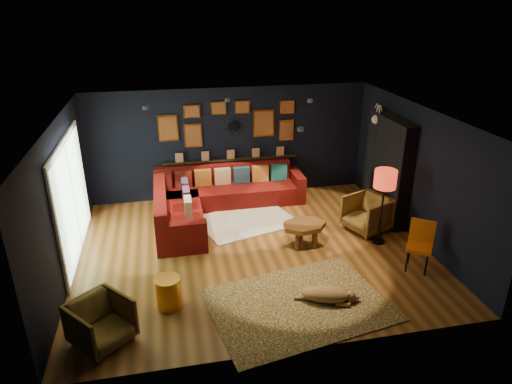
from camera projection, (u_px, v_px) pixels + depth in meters
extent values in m
plane|color=#955A2B|center=(253.00, 250.00, 8.72)|extent=(6.50, 6.50, 0.00)
plane|color=black|center=(230.00, 143.00, 10.68)|extent=(6.50, 0.00, 6.50)
plane|color=black|center=(296.00, 270.00, 5.74)|extent=(6.50, 0.00, 6.50)
plane|color=black|center=(62.00, 203.00, 7.61)|extent=(0.00, 5.50, 5.50)
plane|color=black|center=(418.00, 174.00, 8.81)|extent=(0.00, 5.50, 5.50)
plane|color=silver|center=(253.00, 116.00, 7.70)|extent=(6.50, 6.50, 0.00)
cube|color=maroon|center=(226.00, 195.00, 10.63)|extent=(3.20, 0.95, 0.42)
cube|color=maroon|center=(223.00, 173.00, 10.78)|extent=(3.20, 0.24, 0.46)
cube|color=maroon|center=(296.00, 185.00, 10.90)|extent=(0.22, 0.95, 0.64)
cube|color=maroon|center=(180.00, 220.00, 9.43)|extent=(0.95, 2.20, 0.42)
cube|color=maroon|center=(160.00, 203.00, 9.20)|extent=(0.24, 2.20, 0.46)
cube|color=maroon|center=(182.00, 238.00, 8.48)|extent=(0.95, 0.22, 0.64)
cube|color=maroon|center=(163.00, 181.00, 10.34)|extent=(0.38, 0.14, 0.38)
cube|color=maroon|center=(183.00, 179.00, 10.42)|extent=(0.38, 0.14, 0.38)
cube|color=#B16826|center=(203.00, 178.00, 10.51)|extent=(0.38, 0.14, 0.38)
cube|color=#DAAA83|center=(222.00, 176.00, 10.59)|extent=(0.38, 0.14, 0.38)
cube|color=navy|center=(241.00, 175.00, 10.68)|extent=(0.38, 0.14, 0.38)
cube|color=orange|center=(260.00, 173.00, 10.76)|extent=(0.38, 0.14, 0.38)
cube|color=#1C6F73|center=(279.00, 172.00, 10.84)|extent=(0.38, 0.14, 0.38)
cube|color=#2F2742|center=(185.00, 188.00, 9.93)|extent=(0.14, 0.38, 0.38)
cube|color=#512659|center=(186.00, 197.00, 9.48)|extent=(0.14, 0.38, 0.38)
cube|color=beige|center=(188.00, 207.00, 9.03)|extent=(0.14, 0.38, 0.38)
cube|color=black|center=(231.00, 159.00, 10.77)|extent=(3.20, 0.12, 0.04)
cube|color=gold|center=(168.00, 128.00, 10.22)|extent=(0.45, 0.03, 0.60)
cube|color=#975023|center=(168.00, 128.00, 10.20)|extent=(0.38, 0.01, 0.51)
cube|color=gold|center=(193.00, 135.00, 10.40)|extent=(0.40, 0.03, 0.55)
cube|color=#975023|center=(193.00, 136.00, 10.38)|extent=(0.34, 0.01, 0.47)
cube|color=gold|center=(192.00, 112.00, 10.18)|extent=(0.38, 0.03, 0.30)
cube|color=#975023|center=(192.00, 112.00, 10.17)|extent=(0.32, 0.01, 0.25)
cube|color=gold|center=(264.00, 123.00, 10.63)|extent=(0.50, 0.03, 0.65)
cube|color=#975023|center=(264.00, 123.00, 10.61)|extent=(0.42, 0.01, 0.55)
cube|color=gold|center=(286.00, 130.00, 10.81)|extent=(0.35, 0.03, 0.50)
cube|color=#975023|center=(286.00, 130.00, 10.79)|extent=(0.30, 0.01, 0.42)
cube|color=gold|center=(287.00, 107.00, 10.59)|extent=(0.35, 0.03, 0.30)
cube|color=#975023|center=(287.00, 107.00, 10.58)|extent=(0.30, 0.01, 0.25)
cube|color=gold|center=(218.00, 108.00, 10.28)|extent=(0.35, 0.03, 0.30)
cube|color=#975023|center=(219.00, 108.00, 10.26)|extent=(0.30, 0.01, 0.25)
cube|color=gold|center=(242.00, 107.00, 10.38)|extent=(0.35, 0.03, 0.30)
cube|color=#975023|center=(243.00, 107.00, 10.36)|extent=(0.30, 0.01, 0.25)
cylinder|color=silver|center=(234.00, 127.00, 10.52)|extent=(0.28, 0.03, 0.28)
cone|color=gold|center=(243.00, 126.00, 10.56)|extent=(0.03, 0.16, 0.03)
cone|color=gold|center=(243.00, 123.00, 10.52)|extent=(0.04, 0.16, 0.04)
cone|color=gold|center=(241.00, 120.00, 10.49)|extent=(0.04, 0.16, 0.04)
cone|color=gold|center=(238.00, 118.00, 10.45)|extent=(0.04, 0.16, 0.04)
cone|color=gold|center=(234.00, 117.00, 10.43)|extent=(0.03, 0.16, 0.03)
cone|color=gold|center=(230.00, 118.00, 10.42)|extent=(0.04, 0.16, 0.04)
cone|color=gold|center=(227.00, 120.00, 10.43)|extent=(0.04, 0.16, 0.04)
cone|color=gold|center=(225.00, 124.00, 10.45)|extent=(0.04, 0.16, 0.04)
cone|color=gold|center=(225.00, 127.00, 10.48)|extent=(0.03, 0.16, 0.03)
cone|color=gold|center=(225.00, 131.00, 10.51)|extent=(0.04, 0.16, 0.04)
cone|color=gold|center=(228.00, 134.00, 10.55)|extent=(0.04, 0.16, 0.04)
cone|color=gold|center=(231.00, 135.00, 10.58)|extent=(0.04, 0.16, 0.04)
cone|color=gold|center=(234.00, 136.00, 10.61)|extent=(0.03, 0.16, 0.03)
cone|color=gold|center=(238.00, 135.00, 10.61)|extent=(0.04, 0.16, 0.04)
cone|color=gold|center=(241.00, 133.00, 10.61)|extent=(0.04, 0.16, 0.04)
cone|color=gold|center=(243.00, 130.00, 10.59)|extent=(0.04, 0.16, 0.04)
cube|color=black|center=(388.00, 169.00, 9.68)|extent=(0.30, 1.60, 2.20)
cube|color=black|center=(382.00, 197.00, 9.92)|extent=(0.20, 0.80, 0.90)
cone|color=white|center=(386.00, 119.00, 9.77)|extent=(0.35, 0.28, 0.28)
sphere|color=white|center=(376.00, 119.00, 9.73)|extent=(0.20, 0.20, 0.20)
cylinder|color=white|center=(379.00, 112.00, 9.61)|extent=(0.02, 0.10, 0.28)
cylinder|color=white|center=(377.00, 111.00, 9.72)|extent=(0.02, 0.10, 0.28)
cube|color=white|center=(72.00, 199.00, 8.23)|extent=(0.04, 2.80, 2.20)
cube|color=#BDE7B1|center=(73.00, 199.00, 8.23)|extent=(0.01, 2.60, 2.00)
cube|color=white|center=(74.00, 199.00, 8.24)|extent=(0.02, 0.06, 2.00)
cylinder|color=black|center=(145.00, 108.00, 8.46)|extent=(0.10, 0.10, 0.06)
cylinder|color=black|center=(227.00, 100.00, 9.12)|extent=(0.10, 0.10, 0.06)
cylinder|color=black|center=(310.00, 101.00, 9.05)|extent=(0.10, 0.10, 0.06)
cylinder|color=black|center=(301.00, 129.00, 7.10)|extent=(0.10, 0.10, 0.06)
cube|color=silver|center=(247.00, 221.00, 9.83)|extent=(2.27, 1.90, 0.03)
cube|color=tan|center=(298.00, 304.00, 7.17)|extent=(3.03, 2.41, 0.02)
cylinder|color=#5C3115|center=(298.00, 240.00, 8.65)|extent=(0.11, 0.11, 0.35)
cylinder|color=#5C3115|center=(315.00, 239.00, 8.71)|extent=(0.11, 0.11, 0.35)
cylinder|color=#5C3115|center=(300.00, 230.00, 9.03)|extent=(0.11, 0.11, 0.35)
cylinder|color=maroon|center=(183.00, 236.00, 8.84)|extent=(0.50, 0.50, 0.33)
imported|color=gold|center=(101.00, 320.00, 6.26)|extent=(0.99, 0.98, 0.74)
imported|color=gold|center=(367.00, 212.00, 9.32)|extent=(0.98, 1.01, 0.81)
cylinder|color=gold|center=(168.00, 292.00, 7.04)|extent=(0.41, 0.41, 0.51)
cylinder|color=black|center=(407.00, 261.00, 7.95)|extent=(0.03, 0.03, 0.44)
cylinder|color=black|center=(426.00, 265.00, 7.83)|extent=(0.03, 0.03, 0.44)
cylinder|color=black|center=(409.00, 252.00, 8.22)|extent=(0.03, 0.03, 0.44)
cylinder|color=black|center=(428.00, 256.00, 8.10)|extent=(0.03, 0.03, 0.44)
cube|color=orange|center=(419.00, 247.00, 7.94)|extent=(0.59, 0.59, 0.06)
cube|color=orange|center=(422.00, 231.00, 8.00)|extent=(0.37, 0.29, 0.42)
cylinder|color=black|center=(378.00, 241.00, 9.00)|extent=(0.25, 0.25, 0.04)
cylinder|color=black|center=(381.00, 212.00, 8.75)|extent=(0.04, 0.04, 1.23)
cylinder|color=#B32613|center=(385.00, 179.00, 8.48)|extent=(0.42, 0.42, 0.35)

